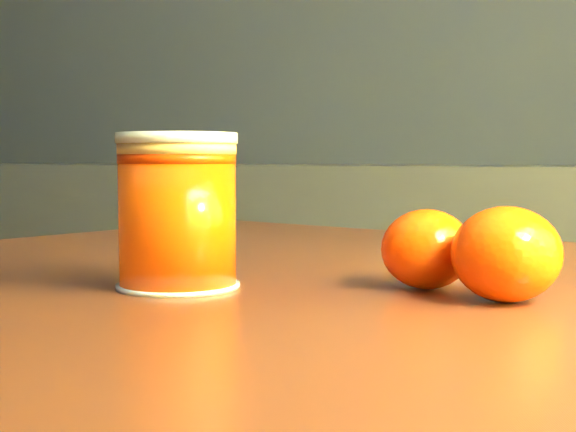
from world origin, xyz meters
The scene contains 5 objects.
kitchen_counter centered at (0.00, 1.45, 0.45)m, with size 3.15×0.60×0.90m, color #4F4E53.
table centered at (1.02, 0.09, 0.72)m, with size 1.18×0.90×0.82m.
juice_glass centered at (0.88, -0.02, 0.88)m, with size 0.09×0.09×0.11m.
orange_front centered at (1.04, 0.07, 0.85)m, with size 0.07×0.07×0.06m, color #FF4505.
orange_back centered at (1.10, 0.05, 0.85)m, with size 0.07×0.07×0.06m, color #FF4505.
Camera 1 is at (1.25, -0.47, 0.92)m, focal length 50.00 mm.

